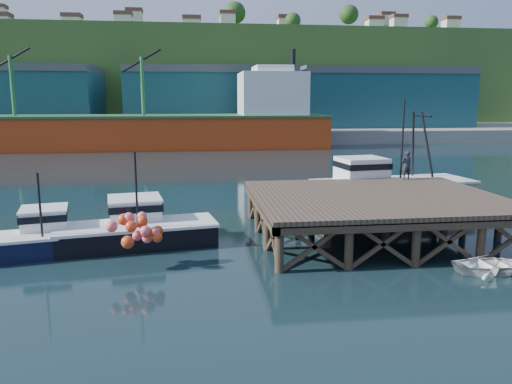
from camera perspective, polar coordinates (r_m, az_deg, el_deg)
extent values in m
plane|color=black|center=(24.60, 1.19, -5.48)|extent=(300.00, 300.00, 0.00)
cube|color=brown|center=(25.52, 13.52, -0.57)|extent=(12.00, 10.00, 0.25)
cube|color=#473828|center=(21.23, 18.13, -3.73)|extent=(12.00, 0.30, 0.35)
cylinder|color=#473828|center=(19.90, 2.66, -6.99)|extent=(0.36, 0.36, 2.60)
cylinder|color=#473828|center=(28.90, -0.58, -1.42)|extent=(0.36, 0.36, 2.60)
cylinder|color=#473828|center=(32.28, 19.95, -0.79)|extent=(0.36, 0.36, 2.60)
cube|color=gray|center=(93.62, -5.25, 6.95)|extent=(160.00, 40.00, 2.00)
cube|color=#194555|center=(88.45, -5.19, 10.31)|extent=(28.00, 16.00, 9.00)
cube|color=#194555|center=(94.53, 13.60, 10.08)|extent=(30.00, 16.00, 9.00)
cube|color=#CB3E13|center=(72.02, -14.22, 6.57)|extent=(55.00, 9.50, 4.40)
cube|color=#26592D|center=(71.91, -14.30, 8.40)|extent=(55.50, 10.00, 0.30)
cube|color=silver|center=(72.31, 1.82, 11.10)|extent=(9.00, 9.00, 6.00)
cube|color=silver|center=(72.42, 1.84, 13.71)|extent=(5.00, 7.00, 1.20)
cylinder|color=black|center=(73.07, 4.25, 15.00)|extent=(0.70, 0.70, 2.50)
cube|color=#2D511E|center=(123.50, -5.89, 12.44)|extent=(220.00, 50.00, 22.00)
cube|color=black|center=(24.04, -23.03, -5.59)|extent=(6.22, 3.27, 0.92)
cube|color=silver|center=(23.92, -23.11, -4.48)|extent=(6.34, 3.34, 0.12)
cube|color=silver|center=(24.85, -23.02, -2.90)|extent=(2.27, 2.27, 0.92)
cube|color=black|center=(24.81, -23.05, -2.44)|extent=(2.40, 2.40, 0.31)
cylinder|color=black|center=(23.04, -23.46, -1.47)|extent=(0.10, 0.10, 2.85)
cube|color=black|center=(24.14, -13.39, -4.86)|extent=(7.51, 3.77, 0.99)
cube|color=silver|center=(24.01, -13.44, -3.67)|extent=(7.66, 3.84, 0.13)
cube|color=silver|center=(25.16, -13.66, -1.92)|extent=(2.74, 2.74, 0.99)
cube|color=black|center=(25.11, -13.68, -1.43)|extent=(2.89, 2.89, 0.33)
cylinder|color=black|center=(22.94, -13.52, 0.13)|extent=(0.10, 0.10, 3.53)
sphere|color=#FF5D63|center=(21.02, -15.00, -5.20)|extent=(0.46, 0.46, 0.46)
sphere|color=#FF5D63|center=(21.07, -12.27, -4.43)|extent=(0.46, 0.46, 0.46)
sphere|color=red|center=(20.52, -13.65, -4.25)|extent=(0.46, 0.46, 0.46)
cube|color=tan|center=(33.01, 15.36, -0.27)|extent=(10.29, 4.67, 1.63)
cube|color=silver|center=(32.86, 15.43, 1.20)|extent=(10.49, 4.87, 0.14)
cube|color=silver|center=(31.95, 11.76, 2.49)|extent=(3.01, 2.85, 1.63)
cube|color=black|center=(31.90, 11.78, 3.14)|extent=(3.11, 2.95, 0.36)
cylinder|color=black|center=(32.76, 16.37, 5.35)|extent=(0.12, 0.12, 5.42)
imported|color=silver|center=(22.13, 25.44, -7.52)|extent=(3.09, 2.23, 0.64)
imported|color=black|center=(30.72, 16.81, 2.95)|extent=(0.66, 0.48, 1.69)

